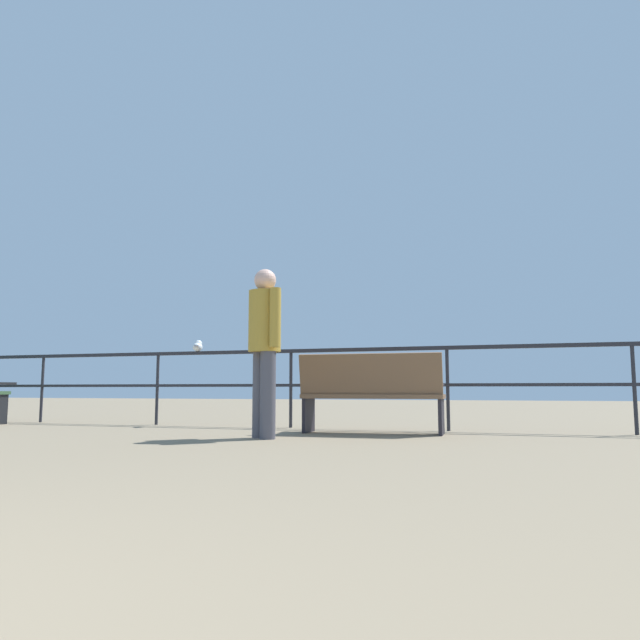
{
  "coord_description": "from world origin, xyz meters",
  "views": [
    {
      "loc": [
        1.93,
        0.2,
        0.52
      ],
      "look_at": [
        -0.47,
        7.46,
        1.4
      ],
      "focal_mm": 33.89,
      "sensor_mm": 36.0,
      "label": 1
    }
  ],
  "objects": [
    {
      "name": "pier_railing",
      "position": [
        0.0,
        7.96,
        0.79
      ],
      "size": [
        23.33,
        0.05,
        1.07
      ],
      "color": "#25262D",
      "rests_on": "ground_plane"
    },
    {
      "name": "bench_near_left",
      "position": [
        0.27,
        7.14,
        0.51
      ],
      "size": [
        1.69,
        0.7,
        0.93
      ],
      "color": "brown",
      "rests_on": "ground_plane"
    },
    {
      "name": "person_by_bench",
      "position": [
        -0.67,
        6.15,
        1.04
      ],
      "size": [
        0.48,
        0.41,
        1.82
      ],
      "color": "#4B4A54",
      "rests_on": "ground_plane"
    },
    {
      "name": "seagull_on_rail",
      "position": [
        -2.53,
        7.98,
        1.14
      ],
      "size": [
        0.22,
        0.36,
        0.17
      ],
      "color": "white",
      "rests_on": "pier_railing"
    }
  ]
}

